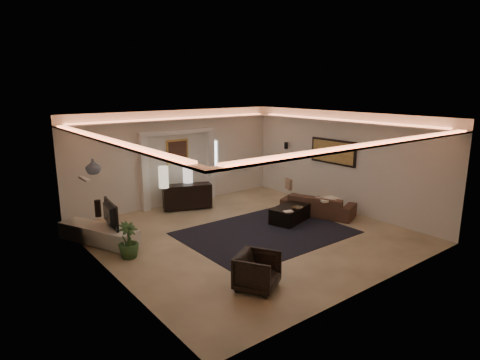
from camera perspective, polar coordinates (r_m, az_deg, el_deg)
floor at (r=10.20m, az=1.19°, el=-7.62°), size 7.00×7.00×0.00m
ceiling at (r=9.56m, az=1.28°, el=8.85°), size 7.00×7.00×0.00m
wall_back at (r=12.64m, az=-8.84°, el=3.11°), size 7.00×0.00×7.00m
wall_front at (r=7.49m, az=18.41°, el=-4.34°), size 7.00×0.00×7.00m
wall_left at (r=8.11m, az=-18.38°, el=-3.02°), size 0.00×7.00×7.00m
wall_right at (r=12.25m, az=14.06°, el=2.56°), size 0.00×7.00×7.00m
cove_soffit at (r=9.59m, az=1.27°, el=7.18°), size 7.00×7.00×0.04m
daylight_slit at (r=13.33m, az=-3.70°, el=3.32°), size 0.25×0.03×1.00m
area_rug at (r=10.30m, az=3.64°, el=-7.41°), size 4.00×3.00×0.01m
pilaster_left at (r=12.11m, az=-13.30°, el=0.79°), size 0.22×0.20×2.20m
pilaster_right at (r=13.20m, az=-4.21°, el=2.11°), size 0.22×0.20×2.20m
alcove_header at (r=12.44m, az=-8.74°, el=6.68°), size 2.52×0.20×0.12m
painting_frame at (r=12.58m, az=-8.80°, el=3.99°), size 0.74×0.04×0.74m
painting_canvas at (r=12.56m, az=-8.74°, el=3.98°), size 0.62×0.02×0.62m
art_panel_frame at (r=12.37m, az=12.95°, el=3.89°), size 0.04×1.64×0.74m
art_panel_gold at (r=12.35m, az=12.88°, el=3.88°), size 0.02×1.50×0.62m
wall_sconce at (r=13.57m, az=6.49°, el=4.85°), size 0.12×0.12×0.22m
wall_niche at (r=9.38m, az=-21.03°, el=0.16°), size 0.10×0.55×0.04m
console at (r=12.19m, az=-7.42°, el=-2.27°), size 1.49×0.92×0.71m
lamp_left at (r=11.76m, az=-10.71°, el=0.50°), size 0.31×0.31×0.62m
lamp_right at (r=12.30m, az=-7.36°, el=1.18°), size 0.33×0.33×0.66m
media_ledge at (r=10.11m, az=-19.28°, el=-7.21°), size 1.35×2.15×0.40m
tv at (r=9.83m, az=-18.27°, el=-4.49°), size 1.05×0.25×0.60m
figurine at (r=10.71m, az=-19.35°, el=-3.75°), size 0.16×0.16×0.42m
ginger_jar at (r=9.67m, az=-19.95°, el=1.79°), size 0.37×0.37×0.35m
plant at (r=9.06m, az=-15.43°, el=-8.19°), size 0.57×0.57×0.78m
sofa at (r=11.80m, az=10.90°, el=-3.44°), size 2.18×1.51×0.59m
throw_blanket at (r=11.49m, az=12.29°, el=-2.65°), size 0.66×0.60×0.06m
throw_pillow at (r=13.01m, az=6.87°, el=-0.59°), size 0.22×0.36×0.34m
coffee_table at (r=11.14m, az=7.05°, el=-4.79°), size 1.32×0.95×0.44m
bowl at (r=10.81m, az=8.06°, el=-4.05°), size 0.32×0.32×0.07m
magazine at (r=10.59m, az=6.80°, el=-4.49°), size 0.26×0.21×0.03m
armchair at (r=7.51m, az=2.46°, el=-12.72°), size 1.00×1.00×0.67m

